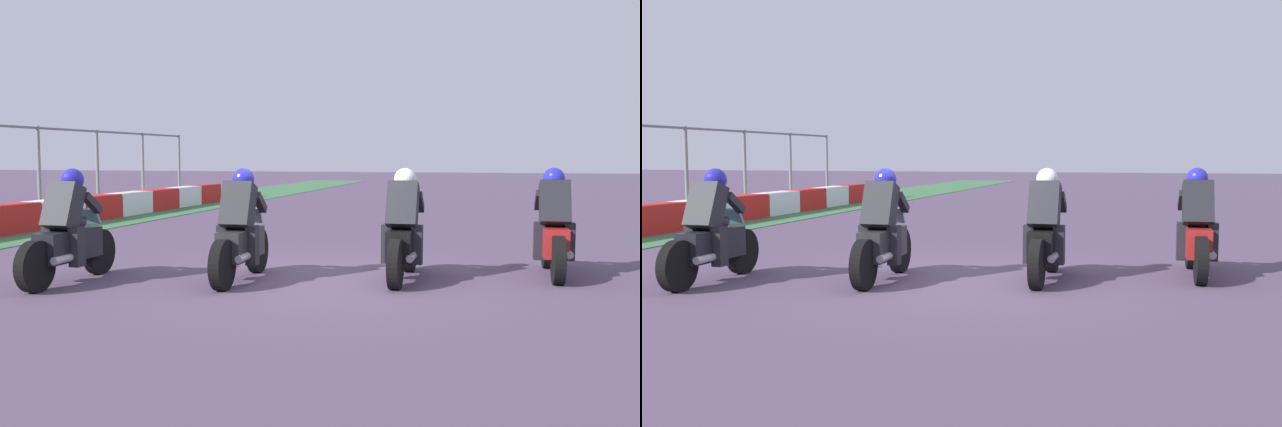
{
  "view_description": "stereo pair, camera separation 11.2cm",
  "coord_description": "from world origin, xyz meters",
  "views": [
    {
      "loc": [
        -9.14,
        -2.37,
        1.68
      ],
      "look_at": [
        -0.08,
        -0.0,
        0.9
      ],
      "focal_mm": 39.24,
      "sensor_mm": 36.0,
      "label": 1
    },
    {
      "loc": [
        -9.12,
        -2.48,
        1.68
      ],
      "look_at": [
        -0.08,
        -0.0,
        0.9
      ],
      "focal_mm": 39.24,
      "sensor_mm": 36.0,
      "label": 2
    }
  ],
  "objects": [
    {
      "name": "rider_lane_c",
      "position": [
        -0.43,
        1.0,
        0.62
      ],
      "size": [
        2.04,
        0.55,
        1.51
      ],
      "rotation": [
        0.0,
        0.0,
        0.03
      ],
      "color": "black",
      "rests_on": "ground_plane"
    },
    {
      "name": "rider_lane_d",
      "position": [
        -1.13,
        3.15,
        0.62
      ],
      "size": [
        2.04,
        0.54,
        1.51
      ],
      "rotation": [
        0.0,
        0.0,
        -0.0
      ],
      "color": "black",
      "rests_on": "ground_plane"
    },
    {
      "name": "ground_plane",
      "position": [
        0.0,
        0.0,
        0.0
      ],
      "size": [
        120.0,
        120.0,
        0.0
      ],
      "primitive_type": "plane",
      "color": "#513F58"
    },
    {
      "name": "rider_lane_a",
      "position": [
        1.04,
        -3.07,
        0.62
      ],
      "size": [
        2.04,
        0.55,
        1.51
      ],
      "rotation": [
        0.0,
        0.0,
        0.04
      ],
      "color": "black",
      "rests_on": "ground_plane"
    },
    {
      "name": "rider_lane_b",
      "position": [
        0.18,
        -1.09,
        0.62
      ],
      "size": [
        2.04,
        0.54,
        1.51
      ],
      "rotation": [
        0.0,
        0.0,
        0.0
      ],
      "color": "black",
      "rests_on": "ground_plane"
    }
  ]
}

